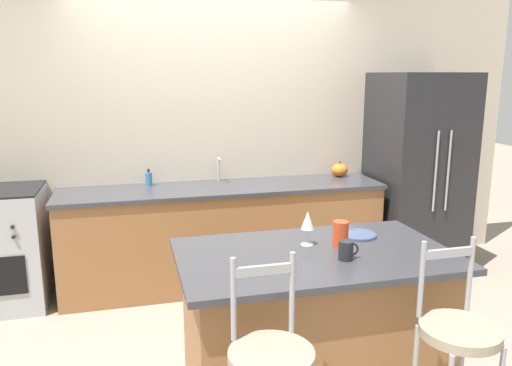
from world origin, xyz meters
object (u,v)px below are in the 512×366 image
Objects in this scene: bar_stool_far at (456,356)px; coffee_mug at (346,250)px; refrigerator at (416,173)px; wine_glass at (308,221)px; tumbler_cup at (341,234)px; pumpkin_decoration at (339,170)px; dinner_plate at (358,235)px; soap_bottle at (149,179)px.

coffee_mug is at bearing 121.34° from bar_stool_far.
refrigerator is at bearing 62.31° from bar_stool_far.
wine_glass is 1.39× the size of tumbler_cup.
dinner_plate is at bearing -110.30° from pumpkin_decoration.
wine_glass reaches higher than tumbler_cup.
bar_stool_far is 0.85m from tumbler_cup.
refrigerator is 8.48× the size of dinner_plate.
pumpkin_decoration is (-0.69, 0.22, 0.02)m from refrigerator.
coffee_mug is 0.76× the size of soap_bottle.
pumpkin_decoration and soap_bottle have the same top height.
tumbler_cup is (-1.50, -1.65, 0.05)m from refrigerator.
dinner_plate is 1.53× the size of tumbler_cup.
refrigerator reaches higher than bar_stool_far.
bar_stool_far reaches higher than pumpkin_decoration.
pumpkin_decoration is (0.81, 1.87, -0.02)m from tumbler_cup.
pumpkin_decoration is (0.64, 1.73, 0.04)m from dinner_plate.
bar_stool_far is 7.12× the size of pumpkin_decoration.
wine_glass is 1.26× the size of pumpkin_decoration.
wine_glass is 1.35× the size of soap_bottle.
refrigerator is at bearing 47.72° from tumbler_cup.
refrigerator is 2.42m from coffee_mug.
bar_stool_far is 2.91m from soap_bottle.
soap_bottle is (-0.79, 1.84, -0.09)m from wine_glass.
bar_stool_far reaches higher than wine_glass.
dinner_plate is 1.98× the size of coffee_mug.
coffee_mug is 2.29m from soap_bottle.
dinner_plate is at bearing 55.73° from coffee_mug.
coffee_mug is (0.12, -0.27, -0.09)m from wine_glass.
bar_stool_far is at bearing -84.36° from dinner_plate.
wine_glass is 2.00m from soap_bottle.
refrigerator is 2.31m from wine_glass.
soap_bottle reaches higher than coffee_mug.
refrigerator is 11.85× the size of pumpkin_decoration.
refrigerator is 16.78× the size of coffee_mug.
tumbler_cup reaches higher than soap_bottle.
refrigerator is 2.01m from dinner_plate.
wine_glass is at bearing -168.16° from dinner_plate.
pumpkin_decoration is at bearing 67.18° from coffee_mug.
dinner_plate is 0.23m from tumbler_cup.
refrigerator is at bearing 43.45° from wine_glass.
coffee_mug is at bearing -112.82° from pumpkin_decoration.
wine_glass is at bearing 113.82° from coffee_mug.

